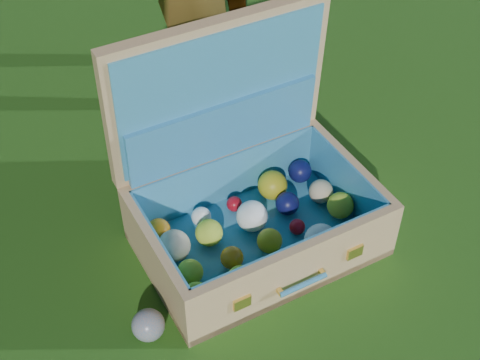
% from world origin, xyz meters
% --- Properties ---
extents(ground, '(60.00, 60.00, 0.00)m').
position_xyz_m(ground, '(0.00, 0.00, 0.00)').
color(ground, '#215114').
rests_on(ground, ground).
extents(stray_ball, '(0.08, 0.08, 0.08)m').
position_xyz_m(stray_ball, '(-0.47, -0.04, 0.04)').
color(stray_ball, teal).
rests_on(stray_ball, ground).
extents(suitcase, '(0.66, 0.51, 0.59)m').
position_xyz_m(suitcase, '(-0.08, 0.10, 0.16)').
color(suitcase, tan).
rests_on(suitcase, ground).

